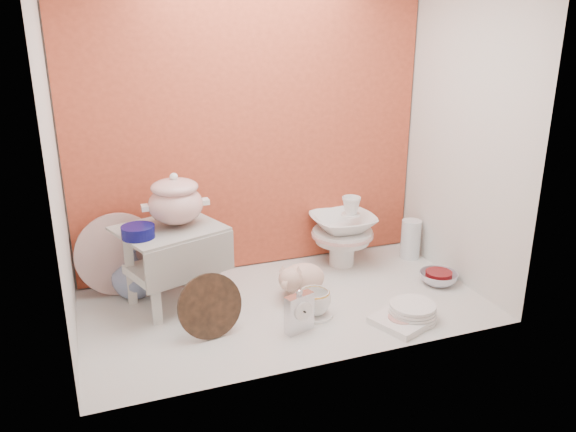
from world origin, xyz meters
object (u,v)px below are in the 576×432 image
mantel_clock (299,311)px  step_stool (171,266)px  plush_pig (302,278)px  crystal_bowl (438,278)px  gold_rim_teacup (315,302)px  porcelain_tower (342,231)px  floral_platter (119,254)px  dinner_plate_stack (412,311)px  blue_white_vase (134,273)px  soup_tureen (175,199)px

mantel_clock → step_stool: bearing=117.0°
plush_pig → crystal_bowl: (0.67, -0.13, -0.05)m
gold_rim_teacup → porcelain_tower: bearing=53.0°
floral_platter → dinner_plate_stack: (1.16, -0.70, -0.16)m
floral_platter → blue_white_vase: (0.06, -0.04, -0.09)m
blue_white_vase → dinner_plate_stack: size_ratio=1.03×
floral_platter → blue_white_vase: 0.11m
crystal_bowl → floral_platter: bearing=163.4°
gold_rim_teacup → crystal_bowl: 0.70m
dinner_plate_stack → porcelain_tower: (-0.04, 0.64, 0.15)m
step_stool → dinner_plate_stack: (0.95, -0.51, -0.15)m
porcelain_tower → plush_pig: bearing=-142.2°
step_stool → mantel_clock: bearing=-63.9°
step_stool → soup_tureen: soup_tureen is taller
step_stool → porcelain_tower: (0.91, 0.13, 0.00)m
gold_rim_teacup → dinner_plate_stack: 0.43m
blue_white_vase → plush_pig: (0.74, -0.27, -0.03)m
soup_tureen → dinner_plate_stack: 1.14m
step_stool → mantel_clock: size_ratio=2.27×
plush_pig → soup_tureen: bearing=151.3°
soup_tureen → mantel_clock: soup_tureen is taller
soup_tureen → crystal_bowl: size_ratio=1.51×
soup_tureen → floral_platter: (-0.25, 0.17, -0.29)m
soup_tureen → floral_platter: 0.42m
floral_platter → plush_pig: 0.87m
blue_white_vase → plush_pig: 0.79m
step_stool → porcelain_tower: 0.92m
gold_rim_teacup → porcelain_tower: size_ratio=0.37×
step_stool → crystal_bowl: (1.26, -0.25, -0.16)m
plush_pig → dinner_plate_stack: 0.53m
step_stool → dinner_plate_stack: 1.09m
blue_white_vase → mantel_clock: 0.84m
plush_pig → gold_rim_teacup: 0.21m
blue_white_vase → porcelain_tower: bearing=-0.8°
mantel_clock → plush_pig: bearing=47.5°
plush_pig → mantel_clock: bearing=-127.8°
soup_tureen → plush_pig: 0.70m
floral_platter → crystal_bowl: (1.47, -0.44, -0.17)m
blue_white_vase → crystal_bowl: (1.41, -0.39, -0.08)m
blue_white_vase → gold_rim_teacup: blue_white_vase is taller
mantel_clock → plush_pig: (0.14, 0.31, -0.01)m
porcelain_tower → blue_white_vase: bearing=179.2°
mantel_clock → soup_tureen: bearing=113.3°
step_stool → blue_white_vase: size_ratio=1.93×
step_stool → crystal_bowl: 1.29m
mantel_clock → porcelain_tower: size_ratio=0.50×
mantel_clock → gold_rim_teacup: mantel_clock is taller
crystal_bowl → porcelain_tower: 0.54m
dinner_plate_stack → crystal_bowl: size_ratio=1.15×
floral_platter → blue_white_vase: bearing=-37.0°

